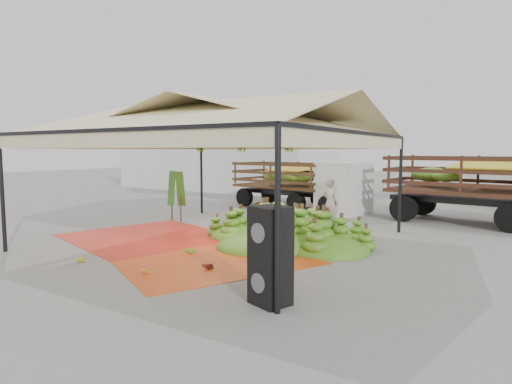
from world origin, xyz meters
The scene contains 17 objects.
ground centered at (0.00, 0.00, 0.00)m, with size 90.00×90.00×0.00m, color slate.
canopy_tent centered at (0.00, 0.00, 3.30)m, with size 8.10×8.10×4.00m.
building_white centered at (-10.00, 14.00, 2.71)m, with size 14.30×6.30×5.40m.
tarp_left centered at (-2.28, -0.68, 0.01)m, with size 4.39×4.18×0.01m, color red.
tarp_right centered at (0.83, -1.71, 0.01)m, with size 4.11×4.32×0.01m, color red.
banana_heap centered at (1.70, 0.62, 0.57)m, with size 5.34×4.38×1.14m, color #486F17.
hand_yellow_a centered at (0.50, -3.53, 0.09)m, with size 0.39×0.32×0.18m, color #AF8023.
hand_yellow_b centered at (-1.47, -3.70, 0.10)m, with size 0.42×0.34×0.19m, color gold.
hand_red_a centered at (3.70, -3.70, 0.10)m, with size 0.45×0.37×0.20m, color #512A12.
hand_red_b centered at (1.40, -2.54, 0.10)m, with size 0.43×0.35×0.19m, color #5D2015.
hand_green centered at (0.12, -1.64, 0.10)m, with size 0.42×0.34×0.19m, color #3C811A.
hanging_bunches centered at (0.45, 0.33, 2.62)m, with size 3.24×0.24×0.20m.
speaker_stack centered at (3.70, -3.70, 0.83)m, with size 0.75×0.70×1.67m.
banana_leaves centered at (-3.60, 2.18, 0.00)m, with size 0.96×1.36×3.70m, color #327C21, non-canonical shape.
vendor centered at (1.78, 3.73, 0.83)m, with size 0.61×0.40×1.66m, color gray.
truck_left centered at (-0.91, 7.30, 1.31)m, with size 6.42×3.03×2.12m.
truck_right centered at (6.89, 6.90, 1.53)m, with size 7.47×3.39×2.47m.
Camera 1 is at (7.19, -9.79, 2.59)m, focal length 30.00 mm.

